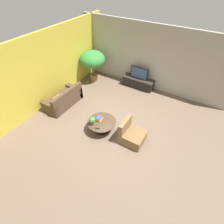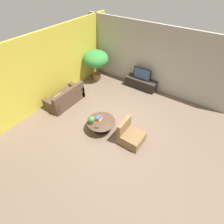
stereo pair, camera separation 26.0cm
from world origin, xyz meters
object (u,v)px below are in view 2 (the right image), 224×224
at_px(media_console, 141,83).
at_px(television, 142,74).
at_px(armchair_wicker, 130,136).
at_px(coffee_table, 101,124).
at_px(potted_palm_tall, 96,60).
at_px(potted_plant_tabletop, 92,120).
at_px(couch_by_wall, 65,98).

distance_m(media_console, television, 0.52).
relative_size(television, armchair_wicker, 1.03).
xyz_separation_m(coffee_table, potted_palm_tall, (-2.40, 2.77, 0.84)).
xyz_separation_m(media_console, potted_palm_tall, (-2.29, -0.66, 0.89)).
bearing_deg(coffee_table, potted_plant_tabletop, -127.07).
relative_size(media_console, coffee_table, 1.48).
xyz_separation_m(potted_palm_tall, potted_plant_tabletop, (2.19, -3.05, -0.53)).
bearing_deg(armchair_wicker, potted_plant_tabletop, 106.23).
height_order(coffee_table, couch_by_wall, couch_by_wall).
bearing_deg(media_console, armchair_wicker, -68.59).
distance_m(coffee_table, potted_plant_tabletop, 0.46).
distance_m(television, coffee_table, 3.47).
height_order(media_console, potted_plant_tabletop, potted_plant_tabletop).
bearing_deg(media_console, coffee_table, -88.21).
bearing_deg(media_console, potted_palm_tall, -163.85).
distance_m(armchair_wicker, potted_plant_tabletop, 1.49).
xyz_separation_m(media_console, coffee_table, (0.11, -3.44, 0.05)).
height_order(coffee_table, armchair_wicker, armchair_wicker).
height_order(couch_by_wall, armchair_wicker, armchair_wicker).
bearing_deg(armchair_wicker, potted_palm_tall, 53.59).
bearing_deg(couch_by_wall, potted_palm_tall, -177.40).
xyz_separation_m(television, potted_palm_tall, (-2.29, -0.66, 0.37)).
xyz_separation_m(armchair_wicker, potted_plant_tabletop, (-1.40, -0.41, 0.34)).
bearing_deg(potted_palm_tall, television, 16.11).
relative_size(television, potted_palm_tall, 0.55).
bearing_deg(potted_palm_tall, media_console, 16.15).
distance_m(media_console, couch_by_wall, 3.75).
bearing_deg(potted_plant_tabletop, potted_palm_tall, 125.65).
distance_m(media_console, potted_plant_tabletop, 3.73).
bearing_deg(media_console, couch_by_wall, -125.50).
distance_m(coffee_table, couch_by_wall, 2.32).
bearing_deg(television, potted_palm_tall, -163.89).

